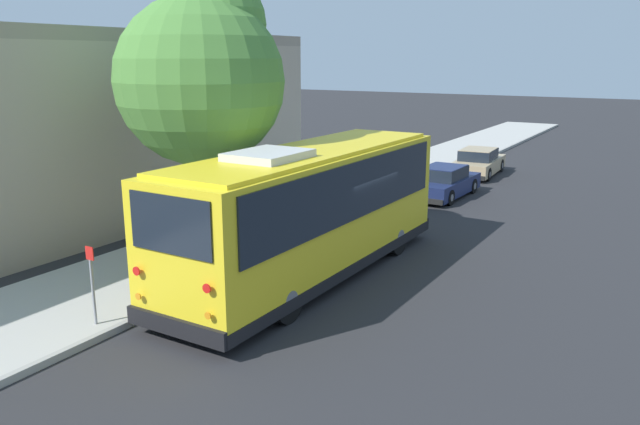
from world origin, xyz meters
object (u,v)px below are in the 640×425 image
object	(u,v)px
sign_post_near	(92,285)
sign_post_far	(161,269)
shuttle_bus	(310,206)
parked_sedan_navy	(444,183)
street_tree	(203,69)
parked_sedan_tan	(478,163)

from	to	relation	value
sign_post_near	sign_post_far	size ratio (longest dim) A/B	1.34
shuttle_bus	parked_sedan_navy	size ratio (longest dim) A/B	2.31
street_tree	sign_post_near	xyz separation A→B (m)	(-5.01, -1.22, -4.19)
parked_sedan_tan	street_tree	bearing A→B (deg)	167.34
parked_sedan_navy	sign_post_near	world-z (taller)	sign_post_near
shuttle_bus	street_tree	world-z (taller)	street_tree
sign_post_far	sign_post_near	bearing A→B (deg)	180.00
shuttle_bus	sign_post_far	world-z (taller)	shuttle_bus
shuttle_bus	parked_sedan_navy	xyz separation A→B (m)	(10.78, 0.35, -1.28)
shuttle_bus	parked_sedan_tan	world-z (taller)	shuttle_bus
parked_sedan_tan	sign_post_far	bearing A→B (deg)	172.35
parked_sedan_navy	sign_post_far	distance (m)	14.07
parked_sedan_tan	sign_post_near	size ratio (longest dim) A/B	2.71
street_tree	sign_post_far	bearing A→B (deg)	-158.47
parked_sedan_tan	sign_post_far	distance (m)	19.51
sign_post_near	shuttle_bus	bearing A→B (deg)	-21.90
street_tree	sign_post_near	bearing A→B (deg)	-166.29
parked_sedan_navy	sign_post_near	size ratio (longest dim) A/B	2.58
parked_sedan_navy	parked_sedan_tan	distance (m)	5.50
parked_sedan_navy	sign_post_far	xyz separation A→B (m)	(-13.97, 1.70, 0.19)
parked_sedan_navy	sign_post_near	xyz separation A→B (m)	(-15.88, 1.70, 0.43)
shuttle_bus	street_tree	xyz separation A→B (m)	(-0.08, 3.27, 3.33)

